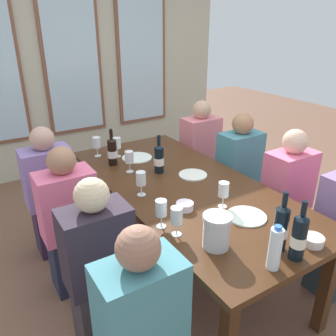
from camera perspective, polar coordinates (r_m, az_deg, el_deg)
ground_plane at (r=2.92m, az=2.39°, el=-15.88°), size 12.00×12.00×0.00m
back_wall_with_windows at (r=4.52m, az=-15.91°, el=17.57°), size 4.19×0.10×2.90m
dining_table at (r=2.55m, az=2.65°, el=-4.19°), size 0.99×2.16×0.74m
white_plate_0 at (r=2.17m, az=12.97°, el=-7.85°), size 0.25×0.25×0.01m
white_plate_1 at (r=2.67m, az=4.18°, el=-1.14°), size 0.22×0.22×0.01m
white_plate_2 at (r=3.00m, az=-5.21°, el=1.73°), size 0.26×0.26×0.01m
metal_pitcher at (r=1.84m, az=8.12°, el=-10.37°), size 0.16×0.16×0.19m
wine_bottle_0 at (r=2.67m, az=-1.52°, el=1.59°), size 0.08×0.08×0.31m
wine_bottle_1 at (r=1.84m, az=21.03°, el=-10.68°), size 0.08×0.08×0.33m
wine_bottle_2 at (r=1.88m, az=18.32°, el=-9.41°), size 0.08×0.08×0.34m
wine_bottle_3 at (r=2.85m, az=-9.30°, el=2.77°), size 0.08×0.08×0.31m
tasting_bowl_0 at (r=2.19m, az=2.82°, el=-6.36°), size 0.11×0.11×0.05m
tasting_bowl_1 at (r=2.03m, az=23.05°, el=-11.08°), size 0.12×0.12×0.05m
water_bottle at (r=1.75m, az=17.45°, el=-12.71°), size 0.06×0.06×0.24m
wine_glass_0 at (r=2.20m, az=9.27°, el=-3.66°), size 0.07×0.07×0.17m
wine_glass_1 at (r=3.06m, az=-11.85°, el=4.11°), size 0.07×0.07×0.17m
wine_glass_2 at (r=3.02m, az=-8.53°, el=4.00°), size 0.07×0.07×0.17m
wine_glass_3 at (r=1.90m, az=1.44°, el=-8.14°), size 0.07×0.07×0.17m
wine_glass_4 at (r=2.69m, az=-6.49°, el=1.64°), size 0.07×0.07×0.17m
wine_glass_5 at (r=2.33m, az=-4.55°, el=-1.94°), size 0.07×0.07×0.17m
wine_glass_6 at (r=1.97m, az=-1.16°, el=-6.79°), size 0.07×0.07×0.17m
seated_person_0 at (r=2.98m, az=-19.00°, el=-4.30°), size 0.38×0.24×1.11m
seated_person_1 at (r=3.67m, az=5.37°, el=2.23°), size 0.38×0.24×1.11m
seated_person_2 at (r=1.74m, az=-4.39°, el=-26.17°), size 0.38×0.24×1.11m
seated_person_4 at (r=2.54m, az=-16.06°, el=-9.10°), size 0.38×0.24×1.11m
seated_person_5 at (r=3.26m, az=11.66°, el=-1.05°), size 0.38×0.24×1.11m
seated_person_6 at (r=2.10m, az=-11.43°, el=-16.35°), size 0.38×0.24×1.11m
seated_person_7 at (r=2.92m, az=19.13°, el=-4.92°), size 0.38×0.24×1.11m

